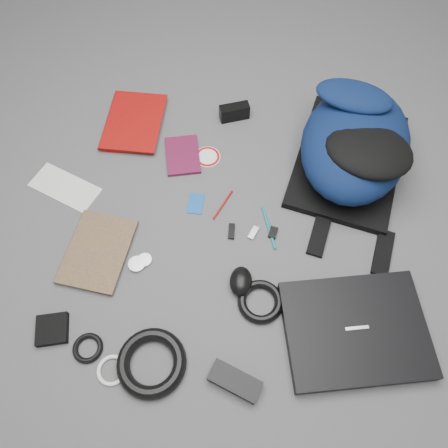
# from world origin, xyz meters

# --- Properties ---
(ground) EXTENTS (4.00, 4.00, 0.00)m
(ground) POSITION_xyz_m (0.00, 0.00, 0.00)
(ground) COLOR #4F4F51
(ground) RESTS_ON ground
(backpack) EXTENTS (0.48, 0.61, 0.22)m
(backpack) POSITION_xyz_m (0.40, 0.29, 0.11)
(backpack) COLOR #081434
(backpack) RESTS_ON ground
(laptop) EXTENTS (0.44, 0.37, 0.04)m
(laptop) POSITION_xyz_m (0.40, -0.30, 0.02)
(laptop) COLOR black
(laptop) RESTS_ON ground
(textbook_red) EXTENTS (0.21, 0.28, 0.03)m
(textbook_red) POSITION_xyz_m (-0.47, 0.39, 0.01)
(textbook_red) COLOR maroon
(textbook_red) RESTS_ON ground
(comic_book) EXTENTS (0.22, 0.27, 0.02)m
(comic_book) POSITION_xyz_m (-0.47, -0.12, 0.01)
(comic_book) COLOR #BE880D
(comic_book) RESTS_ON ground
(envelope) EXTENTS (0.26, 0.19, 0.00)m
(envelope) POSITION_xyz_m (-0.55, 0.10, 0.00)
(envelope) COLOR silver
(envelope) RESTS_ON ground
(dvd_case) EXTENTS (0.15, 0.18, 0.01)m
(dvd_case) POSITION_xyz_m (-0.17, 0.26, 0.01)
(dvd_case) COLOR #490E27
(dvd_case) RESTS_ON ground
(compact_camera) EXTENTS (0.11, 0.07, 0.06)m
(compact_camera) POSITION_xyz_m (-0.01, 0.46, 0.03)
(compact_camera) COLOR black
(compact_camera) RESTS_ON ground
(sticker_disc) EXTENTS (0.10, 0.10, 0.00)m
(sticker_disc) POSITION_xyz_m (-0.08, 0.27, 0.00)
(sticker_disc) COLOR white
(sticker_disc) RESTS_ON ground
(pen_teal) EXTENTS (0.06, 0.15, 0.01)m
(pen_teal) POSITION_xyz_m (0.14, 0.01, 0.00)
(pen_teal) COLOR #0E7881
(pen_teal) RESTS_ON ground
(pen_red) EXTENTS (0.06, 0.12, 0.01)m
(pen_red) POSITION_xyz_m (-0.01, 0.08, 0.00)
(pen_red) COLOR #9C0D0C
(pen_red) RESTS_ON ground
(id_badge) EXTENTS (0.05, 0.08, 0.00)m
(id_badge) POSITION_xyz_m (-0.10, 0.08, 0.00)
(id_badge) COLOR #1553A3
(id_badge) RESTS_ON ground
(usb_black) EXTENTS (0.02, 0.05, 0.01)m
(usb_black) POSITION_xyz_m (0.03, -0.02, 0.00)
(usb_black) COLOR black
(usb_black) RESTS_ON ground
(usb_silver) EXTENTS (0.04, 0.05, 0.01)m
(usb_silver) POSITION_xyz_m (0.10, -0.01, 0.00)
(usb_silver) COLOR #ADADAF
(usb_silver) RESTS_ON ground
(key_fob) EXTENTS (0.03, 0.04, 0.01)m
(key_fob) POSITION_xyz_m (0.16, -0.01, 0.01)
(key_fob) COLOR black
(key_fob) RESTS_ON ground
(mouse) EXTENTS (0.07, 0.10, 0.05)m
(mouse) POSITION_xyz_m (0.07, -0.19, 0.02)
(mouse) COLOR black
(mouse) RESTS_ON ground
(headphone_left) EXTENTS (0.06, 0.06, 0.01)m
(headphone_left) POSITION_xyz_m (-0.23, -0.14, 0.01)
(headphone_left) COLOR #A9A8AA
(headphone_left) RESTS_ON ground
(headphone_right) EXTENTS (0.06, 0.06, 0.01)m
(headphone_right) POSITION_xyz_m (-0.25, -0.16, 0.01)
(headphone_right) COLOR #ABABAD
(headphone_right) RESTS_ON ground
(cable_coil) EXTENTS (0.16, 0.16, 0.03)m
(cable_coil) POSITION_xyz_m (0.13, -0.24, 0.01)
(cable_coil) COLOR black
(cable_coil) RESTS_ON ground
(power_brick) EXTENTS (0.15, 0.11, 0.03)m
(power_brick) POSITION_xyz_m (0.07, -0.47, 0.02)
(power_brick) COLOR black
(power_brick) RESTS_ON ground
(power_cord_coil) EXTENTS (0.20, 0.20, 0.04)m
(power_cord_coil) POSITION_xyz_m (-0.16, -0.44, 0.02)
(power_cord_coil) COLOR black
(power_cord_coil) RESTS_ON ground
(pouch) EXTENTS (0.11, 0.11, 0.02)m
(pouch) POSITION_xyz_m (-0.45, -0.38, 0.01)
(pouch) COLOR black
(pouch) RESTS_ON ground
(earbud_coil) EXTENTS (0.10, 0.10, 0.02)m
(earbud_coil) POSITION_xyz_m (-0.34, -0.42, 0.01)
(earbud_coil) COLOR black
(earbud_coil) RESTS_ON ground
(white_cable_coil) EXTENTS (0.10, 0.10, 0.01)m
(white_cable_coil) POSITION_xyz_m (-0.26, -0.47, 0.01)
(white_cable_coil) COLOR white
(white_cable_coil) RESTS_ON ground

